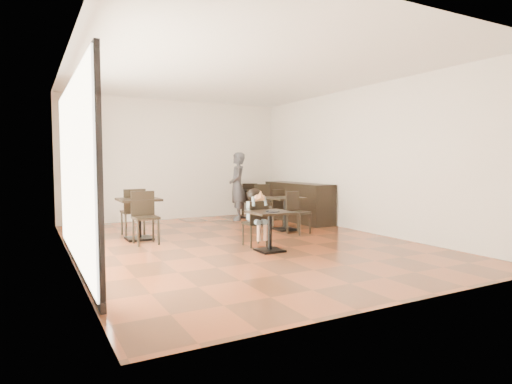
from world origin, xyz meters
TOP-DOWN VIEW (x-y plane):
  - floor at (0.00, 0.00)m, footprint 6.00×8.00m
  - ceiling at (0.00, 0.00)m, footprint 6.00×8.00m
  - wall_back at (0.00, 4.00)m, footprint 6.00×0.01m
  - wall_front at (0.00, -4.00)m, footprint 6.00×0.01m
  - wall_left at (-3.00, 0.00)m, footprint 0.01×8.00m
  - wall_right at (3.00, 0.00)m, footprint 0.01×8.00m
  - storefront_window at (-2.97, -0.50)m, footprint 0.04×4.50m
  - child_table at (0.09, -0.94)m, footprint 0.66×0.66m
  - child_chair at (0.09, -0.39)m, footprint 0.38×0.38m
  - child at (0.09, -0.39)m, footprint 0.38×0.53m
  - plate at (0.09, -1.04)m, footprint 0.24×0.24m
  - pizza_slice at (0.09, -0.58)m, footprint 0.25×0.19m
  - adult_patron at (1.34, 2.92)m, footprint 0.64×0.77m
  - cafe_table_mid at (1.57, 0.91)m, footprint 0.87×0.87m
  - cafe_table_left at (-1.63, 1.29)m, footprint 0.79×0.79m
  - cafe_table_back at (1.93, 3.22)m, footprint 0.97×0.97m
  - chair_mid_a at (1.57, 1.46)m, footprint 0.50×0.50m
  - chair_mid_b at (1.57, 0.36)m, footprint 0.50×0.50m
  - chair_left_a at (-1.63, 1.84)m, footprint 0.45×0.45m
  - chair_left_b at (-1.63, 0.74)m, footprint 0.45×0.45m
  - chair_back_a at (1.99, 3.50)m, footprint 0.55×0.55m
  - chair_back_b at (1.99, 2.67)m, footprint 0.55×0.55m
  - service_counter at (2.65, 2.00)m, footprint 0.60×2.40m

SIDE VIEW (x-z plane):
  - floor at x=0.00m, z-range -0.01..0.01m
  - child_table at x=0.09m, z-range 0.00..0.70m
  - cafe_table_mid at x=1.57m, z-range 0.00..0.75m
  - cafe_table_back at x=1.93m, z-range 0.00..0.79m
  - cafe_table_left at x=-1.63m, z-range 0.00..0.82m
  - child_chair at x=0.09m, z-range 0.00..0.84m
  - chair_mid_a at x=1.57m, z-range 0.00..0.90m
  - chair_mid_b at x=1.57m, z-range 0.00..0.90m
  - chair_back_a at x=1.99m, z-range 0.00..0.95m
  - chair_back_b at x=1.99m, z-range 0.00..0.95m
  - chair_left_a at x=-1.63m, z-range 0.00..0.99m
  - chair_left_b at x=-1.63m, z-range 0.00..0.99m
  - service_counter at x=2.65m, z-range 0.00..1.00m
  - child at x=0.09m, z-range 0.00..1.06m
  - plate at x=0.09m, z-range 0.70..0.71m
  - adult_patron at x=1.34m, z-range 0.00..1.80m
  - pizza_slice at x=0.09m, z-range 0.89..0.94m
  - storefront_window at x=-2.97m, z-range 0.10..2.70m
  - wall_back at x=0.00m, z-range 0.00..3.20m
  - wall_front at x=0.00m, z-range 0.00..3.20m
  - wall_left at x=-3.00m, z-range 0.00..3.20m
  - wall_right at x=3.00m, z-range 0.00..3.20m
  - ceiling at x=0.00m, z-range 3.20..3.21m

